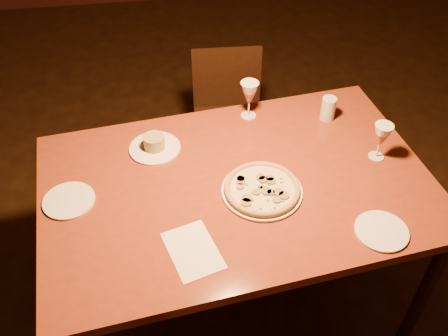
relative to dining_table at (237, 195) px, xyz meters
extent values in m
plane|color=#321F10|center=(-0.01, -0.06, -0.73)|extent=(7.00, 7.00, 0.00)
cube|color=maroon|center=(0.00, 0.00, 0.05)|extent=(1.60, 1.13, 0.04)
cylinder|color=black|center=(-0.73, 0.34, -0.35)|extent=(0.05, 0.05, 0.76)
cylinder|color=black|center=(0.73, -0.34, -0.35)|extent=(0.05, 0.05, 0.76)
cylinder|color=black|center=(0.63, 0.49, -0.35)|extent=(0.05, 0.05, 0.76)
cube|color=black|center=(0.11, 0.84, -0.32)|extent=(0.41, 0.41, 0.04)
cube|color=black|center=(0.12, 1.02, -0.12)|extent=(0.39, 0.05, 0.37)
cylinder|color=black|center=(-0.06, 0.69, -0.54)|extent=(0.03, 0.03, 0.39)
cylinder|color=black|center=(-0.04, 1.00, -0.54)|extent=(0.03, 0.03, 0.39)
cylinder|color=black|center=(0.25, 0.67, -0.54)|extent=(0.03, 0.03, 0.39)
cylinder|color=black|center=(0.27, 0.99, -0.54)|extent=(0.03, 0.03, 0.39)
cylinder|color=white|center=(0.08, -0.07, 0.08)|extent=(0.31, 0.31, 0.01)
cylinder|color=beige|center=(0.08, -0.07, 0.09)|extent=(0.28, 0.28, 0.01)
torus|color=tan|center=(0.08, -0.07, 0.09)|extent=(0.29, 0.29, 0.02)
cylinder|color=white|center=(-0.31, 0.24, 0.08)|extent=(0.21, 0.21, 0.01)
cylinder|color=#9E8B5A|center=(-0.31, 0.24, 0.11)|extent=(0.09, 0.09, 0.06)
cylinder|color=silver|center=(0.46, 0.34, 0.12)|extent=(0.06, 0.06, 0.11)
cylinder|color=white|center=(-0.64, -0.01, 0.08)|extent=(0.19, 0.19, 0.01)
cylinder|color=white|center=(0.46, -0.32, 0.08)|extent=(0.19, 0.19, 0.01)
cube|color=white|center=(-0.21, -0.30, 0.07)|extent=(0.21, 0.26, 0.00)
camera|label=1|loc=(-0.26, -1.34, 1.43)|focal=40.00mm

